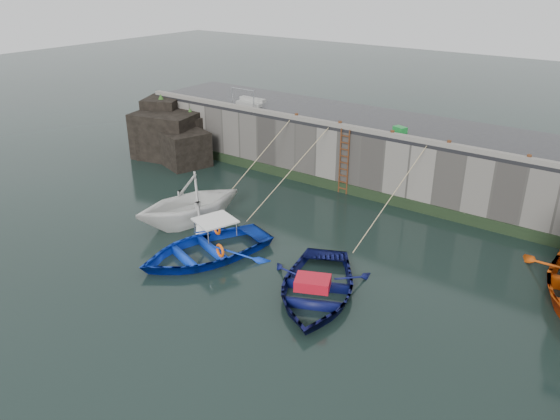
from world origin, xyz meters
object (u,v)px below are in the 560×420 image
Objects in this scene: bollard_a at (296,116)px; bollard_e at (529,158)px; fish_crate at (400,130)px; bollard_c at (392,133)px; bollard_b at (340,124)px; boat_near_white at (191,222)px; ladder at (344,162)px; bollard_d at (449,144)px; boat_near_navy at (316,295)px; boat_near_blue at (205,256)px.

bollard_a is 11.00m from bollard_e.
fish_crate is 2.15× the size of bollard_a.
bollard_a is 1.00× the size of bollard_c.
boat_near_white is at bearing -113.66° from bollard_b.
boat_near_white is at bearing -104.61° from fish_crate.
ladder is 11.43× the size of bollard_a.
bollard_e is (3.20, 0.00, 0.00)m from bollard_d.
bollard_c is at bearing 180.00° from bollard_e.
ladder is 1.81m from bollard_b.
boat_near_navy is 18.45× the size of bollard_c.
bollard_a reaches higher than boat_near_navy.
ladder is 8.81m from boat_near_blue.
bollard_d is (2.60, 0.00, 0.00)m from bollard_c.
bollard_d is at bearing 180.00° from bollard_e.
ladder is at bearing 90.57° from boat_near_navy.
bollard_c reaches higher than boat_near_navy.
fish_crate reaches higher than ladder.
boat_near_white is 17.13× the size of bollard_e.
boat_near_blue is 18.84× the size of bollard_e.
bollard_e is at bearing 13.90° from fish_crate.
ladder is 9.34m from boat_near_navy.
boat_near_navy is 11.55m from bollard_a.
ladder is 8.19m from bollard_e.
boat_near_navy is 18.45× the size of bollard_d.
bollard_b reaches higher than boat_near_blue.
ladder is at bearing -6.38° from bollard_a.
bollard_c is (5.82, 7.12, 3.30)m from boat_near_white.
bollard_b is at bearing 92.42° from boat_near_navy.
ladder is 3.01m from fish_crate.
boat_near_navy is 18.45× the size of bollard_a.
boat_near_navy is at bearing 5.67° from boat_near_white.
boat_near_blue is at bearing -93.42° from bollard_b.
boat_near_blue is at bearing -109.89° from bollard_c.
bollard_b is (0.53, 8.94, 3.30)m from boat_near_blue.
boat_near_navy is at bearing -51.90° from bollard_a.
bollard_d is (4.80, 0.34, 1.71)m from ladder.
bollard_a is at bearing 180.00° from bollard_c.
bollard_e is (11.00, 0.00, 0.00)m from bollard_a.
boat_near_blue is (2.58, -1.82, 0.00)m from boat_near_white.
boat_near_white is 9.77m from bollard_c.
bollard_e is at bearing 0.00° from bollard_c.
bollard_d is (0.97, 8.71, 3.30)m from boat_near_navy.
boat_near_white is at bearing -148.51° from bollard_e.
bollard_e is at bearing 63.91° from boat_near_blue.
bollard_a is 1.00× the size of bollard_d.
bollard_b is at bearing 180.00° from bollard_e.
bollard_a is 1.00× the size of bollard_e.
bollard_d is 1.00× the size of bollard_e.
fish_crate reaches higher than boat_near_white.
bollard_e reaches higher than boat_near_blue.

